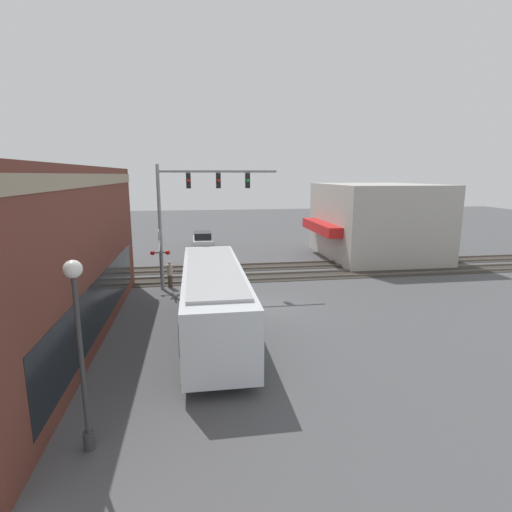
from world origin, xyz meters
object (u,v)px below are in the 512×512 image
parked_car_grey (205,257)px  parked_car_white (203,239)px  pedestrian_at_crossing (170,274)px  city_bus (214,297)px  crossing_signal (160,253)px  streetlamp (80,341)px

parked_car_grey → parked_car_white: (8.42, -0.00, 0.00)m
parked_car_grey → pedestrian_at_crossing: size_ratio=2.86×
city_bus → parked_car_white: bearing=-0.0°
city_bus → parked_car_white: city_bus is taller
crossing_signal → pedestrian_at_crossing: 1.55m
parked_car_white → city_bus: bearing=180.0°
crossing_signal → parked_car_grey: crossing_signal is taller
city_bus → streetlamp: streetlamp is taller
parked_car_grey → city_bus: bearing=180.0°
streetlamp → pedestrian_at_crossing: 15.15m
crossing_signal → streetlamp: size_ratio=0.76×
parked_car_white → pedestrian_at_crossing: size_ratio=2.68×
crossing_signal → parked_car_grey: bearing=-23.9°
streetlamp → parked_car_white: size_ratio=1.11×
parked_car_grey → parked_car_white: bearing=-0.0°
crossing_signal → parked_car_white: bearing=-10.8°
parked_car_white → pedestrian_at_crossing: (-14.49, 2.34, 0.18)m
crossing_signal → streetlamp: 14.67m
crossing_signal → pedestrian_at_crossing: crossing_signal is taller
city_bus → crossing_signal: crossing_signal is taller
city_bus → pedestrian_at_crossing: (7.76, 2.34, -0.83)m
parked_car_grey → pedestrian_at_crossing: 6.51m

